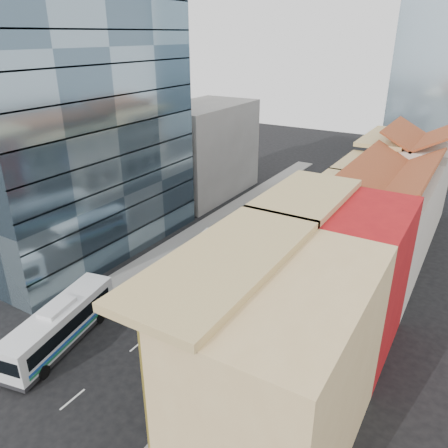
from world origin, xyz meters
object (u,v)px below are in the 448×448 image
Objects in this scene: office_tower at (76,121)px; sedan_left at (45,347)px; bus_right at (260,277)px; bus_left_far at (197,256)px; bus_left_near at (60,324)px; shophouse_tan at (283,371)px.

office_tower is 6.55× the size of sedan_left.
bus_right is 2.71× the size of sedan_left.
bus_left_far is 18.01m from sedan_left.
bus_left_far is (2.56, 16.09, -0.32)m from bus_left_near.
shophouse_tan is 1.13× the size of bus_right.
office_tower is 22.47m from bus_left_near.
shophouse_tan reaches higher than sedan_left.
bus_left_near reaches higher than sedan_left.
office_tower is 2.42× the size of bus_right.
shophouse_tan is 23.68m from bus_left_far.
sedan_left is at bearing -135.88° from bus_right.
bus_left_near is at bearing -107.03° from bus_left_far.
office_tower is at bearing 117.39° from bus_left_near.
bus_right is at bearing -15.74° from bus_left_far.
sedan_left is at bearing -54.06° from office_tower.
bus_left_far is at bearing 7.87° from office_tower.
bus_left_far reaches higher than sedan_left.
sedan_left is (-10.68, -16.70, -1.21)m from bus_right.
shophouse_tan is at bearing -11.29° from bus_left_near.
shophouse_tan is 17.72m from bus_right.
shophouse_tan is at bearing -6.03° from sedan_left.
bus_right is (22.18, 0.84, -13.01)m from office_tower.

